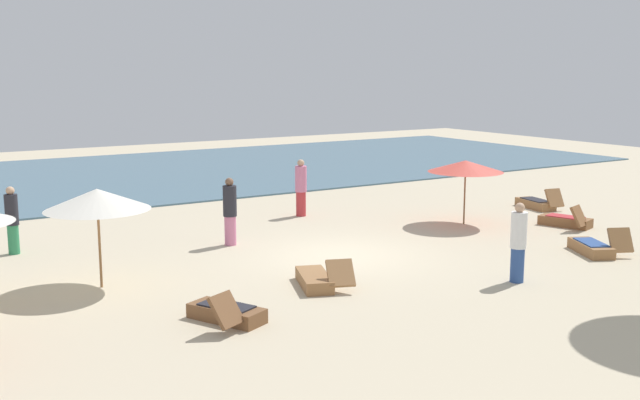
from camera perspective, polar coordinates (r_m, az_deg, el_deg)
ground_plane at (r=19.24m, az=1.44°, el=-4.23°), size 60.00×60.00×0.00m
ocean_water at (r=34.46m, az=-14.36°, el=1.82°), size 48.00×16.00×0.06m
umbrella_1 at (r=23.25m, az=10.92°, el=2.52°), size 2.27×2.27×1.95m
umbrella_2 at (r=16.80m, az=-16.44°, el=0.05°), size 2.25×2.25×2.17m
lounger_0 at (r=20.62m, az=19.93°, el=-3.36°), size 1.24×1.73×0.74m
lounger_1 at (r=26.66m, az=16.04°, el=-0.24°), size 0.89×1.72×0.74m
lounger_2 at (r=23.87m, az=18.08°, el=-1.50°), size 1.07×1.74×0.74m
lounger_3 at (r=14.45m, az=-7.05°, el=-8.42°), size 1.24×1.75×0.72m
lounger_4 at (r=16.53m, az=-0.23°, el=-6.00°), size 1.16×1.80×0.67m
person_0 at (r=20.78m, az=-22.18°, el=-1.40°), size 0.44×0.44×1.75m
person_1 at (r=24.22m, az=-1.45°, el=0.93°), size 0.52×0.52×1.83m
person_3 at (r=20.36m, az=-6.80°, el=-0.85°), size 0.52×0.52×1.83m
person_4 at (r=17.29m, az=14.72°, el=-3.11°), size 0.37×0.37×1.79m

